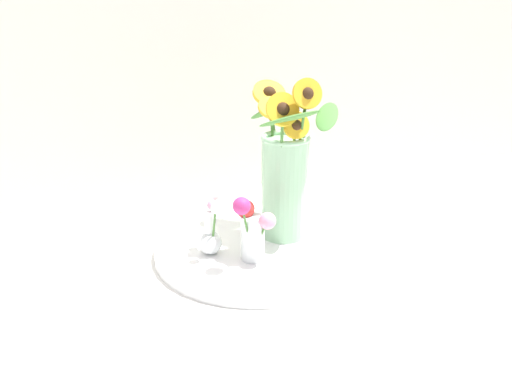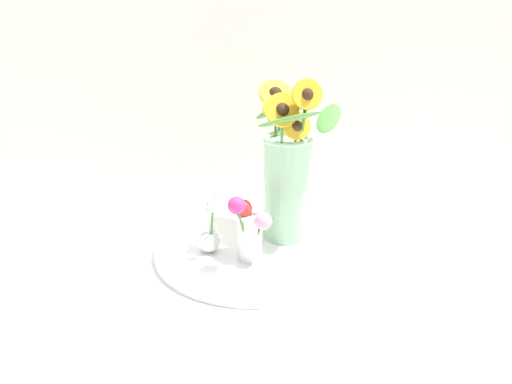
{
  "view_description": "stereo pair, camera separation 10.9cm",
  "coord_description": "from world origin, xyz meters",
  "px_view_note": "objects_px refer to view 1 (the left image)",
  "views": [
    {
      "loc": [
        -0.4,
        -1.03,
        0.59
      ],
      "look_at": [
        -0.02,
        0.03,
        0.16
      ],
      "focal_mm": 35.0,
      "sensor_mm": 36.0,
      "label": 1
    },
    {
      "loc": [
        -0.29,
        -1.06,
        0.59
      ],
      "look_at": [
        -0.02,
        0.03,
        0.16
      ],
      "focal_mm": 35.0,
      "sensor_mm": 36.0,
      "label": 2
    }
  ],
  "objects_px": {
    "serving_tray": "(256,248)",
    "mason_jar_sunflowers": "(285,174)",
    "vase_small_center": "(252,228)",
    "vase_bulb_right": "(211,233)"
  },
  "relations": [
    {
      "from": "mason_jar_sunflowers",
      "to": "vase_small_center",
      "type": "relative_size",
      "value": 2.38
    },
    {
      "from": "mason_jar_sunflowers",
      "to": "vase_bulb_right",
      "type": "xyz_separation_m",
      "value": [
        -0.2,
        -0.04,
        -0.11
      ]
    },
    {
      "from": "serving_tray",
      "to": "vase_small_center",
      "type": "xyz_separation_m",
      "value": [
        -0.04,
        -0.07,
        0.09
      ]
    },
    {
      "from": "serving_tray",
      "to": "mason_jar_sunflowers",
      "type": "distance_m",
      "value": 0.2
    },
    {
      "from": "serving_tray",
      "to": "vase_bulb_right",
      "type": "xyz_separation_m",
      "value": [
        -0.12,
        -0.01,
        0.07
      ]
    },
    {
      "from": "serving_tray",
      "to": "mason_jar_sunflowers",
      "type": "xyz_separation_m",
      "value": [
        0.09,
        0.03,
        0.18
      ]
    },
    {
      "from": "mason_jar_sunflowers",
      "to": "vase_small_center",
      "type": "height_order",
      "value": "mason_jar_sunflowers"
    },
    {
      "from": "serving_tray",
      "to": "mason_jar_sunflowers",
      "type": "relative_size",
      "value": 1.22
    },
    {
      "from": "serving_tray",
      "to": "vase_bulb_right",
      "type": "distance_m",
      "value": 0.13
    },
    {
      "from": "serving_tray",
      "to": "vase_bulb_right",
      "type": "height_order",
      "value": "vase_bulb_right"
    }
  ]
}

